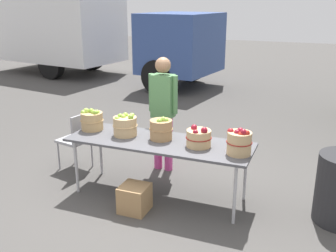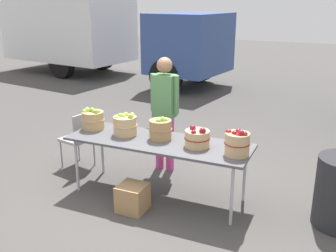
{
  "view_description": "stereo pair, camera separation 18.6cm",
  "coord_description": "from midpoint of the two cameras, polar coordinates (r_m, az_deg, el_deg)",
  "views": [
    {
      "loc": [
        1.77,
        -4.16,
        2.41
      ],
      "look_at": [
        0.0,
        0.3,
        0.85
      ],
      "focal_mm": 41.84,
      "sensor_mm": 36.0,
      "label": 1
    },
    {
      "loc": [
        1.94,
        -4.09,
        2.41
      ],
      "look_at": [
        0.0,
        0.3,
        0.85
      ],
      "focal_mm": 41.84,
      "sensor_mm": 36.0,
      "label": 2
    }
  ],
  "objects": [
    {
      "name": "apple_basket_green_2",
      "position": [
        4.83,
        -0.04,
        -0.43
      ],
      "size": [
        0.3,
        0.3,
        0.3
      ],
      "color": "#A87F51",
      "rests_on": "market_table"
    },
    {
      "name": "box_truck",
      "position": [
        13.14,
        -10.59,
        13.73
      ],
      "size": [
        7.94,
        3.31,
        2.75
      ],
      "rotation": [
        0.0,
        0.0,
        -0.15
      ],
      "color": "white",
      "rests_on": "ground"
    },
    {
      "name": "apple_basket_green_1",
      "position": [
        5.01,
        -5.21,
        0.16
      ],
      "size": [
        0.32,
        0.32,
        0.29
      ],
      "color": "tan",
      "rests_on": "market_table"
    },
    {
      "name": "produce_crate",
      "position": [
        4.74,
        -4.04,
        -10.38
      ],
      "size": [
        0.33,
        0.33,
        0.33
      ],
      "primitive_type": "cube",
      "color": "#A87F51",
      "rests_on": "ground"
    },
    {
      "name": "vendor_adult",
      "position": [
        5.54,
        0.47,
        3.02
      ],
      "size": [
        0.44,
        0.23,
        1.66
      ],
      "rotation": [
        0.0,
        0.0,
        3.11
      ],
      "color": "#CC3F8C",
      "rests_on": "ground"
    },
    {
      "name": "apple_basket_red_0",
      "position": [
        4.6,
        5.45,
        -1.76
      ],
      "size": [
        0.31,
        0.31,
        0.26
      ],
      "color": "tan",
      "rests_on": "market_table"
    },
    {
      "name": "apple_basket_green_0",
      "position": [
        5.3,
        -9.88,
        0.98
      ],
      "size": [
        0.31,
        0.31,
        0.29
      ],
      "color": "tan",
      "rests_on": "market_table"
    },
    {
      "name": "apple_basket_red_1",
      "position": [
        4.41,
        11.24,
        -2.43
      ],
      "size": [
        0.29,
        0.29,
        0.32
      ],
      "color": "tan",
      "rests_on": "market_table"
    },
    {
      "name": "ground_plane",
      "position": [
        5.13,
        -0.32,
        -10.04
      ],
      "size": [
        40.0,
        40.0,
        0.0
      ],
      "primitive_type": "plane",
      "color": "#474442"
    },
    {
      "name": "folding_chair",
      "position": [
        5.85,
        -11.86,
        -1.35
      ],
      "size": [
        0.47,
        0.47,
        0.86
      ],
      "rotation": [
        0.0,
        0.0,
        4.51
      ],
      "color": "#99999E",
      "rests_on": "ground"
    },
    {
      "name": "market_table",
      "position": [
        4.83,
        -0.34,
        -2.59
      ],
      "size": [
        2.3,
        0.76,
        0.75
      ],
      "color": "#4C4C51",
      "rests_on": "ground"
    }
  ]
}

